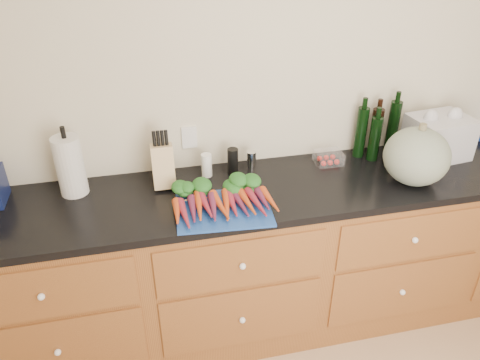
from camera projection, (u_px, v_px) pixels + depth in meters
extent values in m
cube|color=beige|center=(297.00, 94.00, 2.53)|extent=(4.10, 0.05, 2.60)
cube|color=brown|center=(306.00, 254.00, 2.70)|extent=(3.60, 0.60, 0.90)
cube|color=brown|center=(42.00, 294.00, 2.04)|extent=(0.82, 0.01, 0.28)
sphere|color=white|center=(41.00, 297.00, 2.03)|extent=(0.03, 0.03, 0.03)
cube|color=brown|center=(58.00, 350.00, 2.23)|extent=(0.82, 0.01, 0.38)
sphere|color=white|center=(58.00, 352.00, 2.22)|extent=(0.03, 0.03, 0.03)
cube|color=brown|center=(242.00, 264.00, 2.22)|extent=(0.82, 0.01, 0.28)
sphere|color=white|center=(243.00, 266.00, 2.20)|extent=(0.03, 0.03, 0.03)
cube|color=brown|center=(242.00, 318.00, 2.40)|extent=(0.82, 0.01, 0.38)
sphere|color=white|center=(242.00, 320.00, 2.39)|extent=(0.03, 0.03, 0.03)
cube|color=brown|center=(413.00, 238.00, 2.39)|extent=(0.82, 0.01, 0.28)
sphere|color=white|center=(415.00, 240.00, 2.37)|extent=(0.03, 0.03, 0.03)
cube|color=brown|center=(401.00, 290.00, 2.57)|extent=(0.82, 0.01, 0.38)
sphere|color=white|center=(402.00, 292.00, 2.56)|extent=(0.03, 0.03, 0.03)
cube|color=black|center=(312.00, 185.00, 2.45)|extent=(3.64, 0.62, 0.04)
cube|color=#1B4495|center=(224.00, 209.00, 2.21)|extent=(0.47, 0.37, 0.01)
cone|color=#CB4617|center=(178.00, 213.00, 2.14)|extent=(0.04, 0.21, 0.04)
cone|color=maroon|center=(185.00, 212.00, 2.14)|extent=(0.04, 0.21, 0.04)
cone|color=maroon|center=(192.00, 211.00, 2.15)|extent=(0.04, 0.21, 0.04)
cone|color=#CB4617|center=(200.00, 210.00, 2.16)|extent=(0.04, 0.21, 0.04)
cone|color=maroon|center=(207.00, 209.00, 2.16)|extent=(0.04, 0.21, 0.04)
cone|color=maroon|center=(214.00, 208.00, 2.17)|extent=(0.04, 0.21, 0.04)
cone|color=#CB4617|center=(221.00, 207.00, 2.18)|extent=(0.04, 0.21, 0.04)
ellipsoid|color=#194D19|center=(195.00, 190.00, 2.28)|extent=(0.21, 0.13, 0.06)
cone|color=#CB4617|center=(227.00, 206.00, 2.18)|extent=(0.04, 0.21, 0.04)
cone|color=maroon|center=(234.00, 205.00, 2.19)|extent=(0.04, 0.21, 0.04)
cone|color=maroon|center=(241.00, 205.00, 2.20)|extent=(0.04, 0.21, 0.04)
cone|color=#CB4617|center=(248.00, 204.00, 2.20)|extent=(0.04, 0.21, 0.04)
cone|color=maroon|center=(255.00, 203.00, 2.21)|extent=(0.04, 0.21, 0.04)
cone|color=maroon|center=(262.00, 202.00, 2.21)|extent=(0.04, 0.21, 0.04)
cone|color=#CB4617|center=(269.00, 201.00, 2.22)|extent=(0.04, 0.21, 0.04)
ellipsoid|color=#194D19|center=(241.00, 185.00, 2.33)|extent=(0.21, 0.13, 0.06)
ellipsoid|color=slate|center=(417.00, 156.00, 2.37)|extent=(0.33, 0.33, 0.30)
cylinder|color=silver|center=(70.00, 166.00, 2.27)|extent=(0.14, 0.14, 0.30)
cube|color=tan|center=(163.00, 166.00, 2.36)|extent=(0.11, 0.11, 0.22)
cylinder|color=white|center=(207.00, 165.00, 2.46)|extent=(0.06, 0.06, 0.13)
cylinder|color=black|center=(233.00, 161.00, 2.49)|extent=(0.06, 0.06, 0.14)
cylinder|color=silver|center=(251.00, 161.00, 2.51)|extent=(0.05, 0.05, 0.12)
cube|color=white|center=(328.00, 158.00, 2.60)|extent=(0.15, 0.12, 0.07)
cylinder|color=black|center=(361.00, 132.00, 2.62)|extent=(0.06, 0.06, 0.29)
cylinder|color=black|center=(376.00, 132.00, 2.65)|extent=(0.06, 0.06, 0.27)
cylinder|color=black|center=(393.00, 128.00, 2.65)|extent=(0.06, 0.06, 0.31)
cylinder|color=black|center=(375.00, 139.00, 2.59)|extent=(0.06, 0.06, 0.25)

